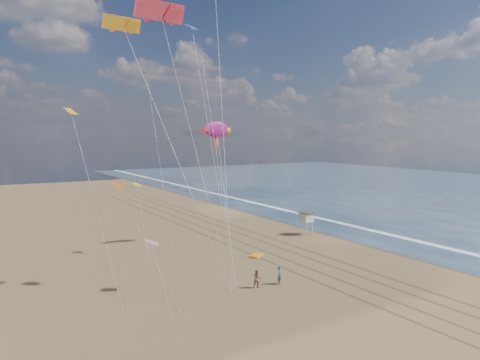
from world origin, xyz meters
name	(u,v)px	position (x,y,z in m)	size (l,w,h in m)	color
ground	(423,319)	(0.00, 0.00, 0.00)	(260.00, 260.00, 0.00)	brown
wet_sand	(302,220)	(19.00, 40.00, 0.00)	(260.00, 260.00, 0.00)	#42301E
foam	(320,218)	(23.20, 40.00, 0.00)	(260.00, 260.00, 0.00)	white
tracks	(254,243)	(2.55, 30.00, 0.01)	(7.68, 120.00, 0.01)	brown
lifeguard_stand	(307,218)	(12.30, 30.47, 2.64)	(1.89, 1.89, 3.42)	white
grounded_kite	(256,256)	(-1.21, 23.71, 0.11)	(1.95, 1.24, 0.22)	#FFA315
show_kite	(217,130)	(-1.90, 32.76, 15.85)	(5.32, 8.61, 23.09)	#AC1A7F
kite_flyer_a	(280,275)	(-4.99, 13.44, 0.96)	(0.70, 0.46, 1.91)	slate
kite_flyer_b	(257,279)	(-7.64, 13.58, 0.95)	(0.92, 0.72, 1.90)	#99634D
small_kites	(150,118)	(-15.32, 22.31, 16.97)	(13.61, 17.77, 22.14)	#EA5BB5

